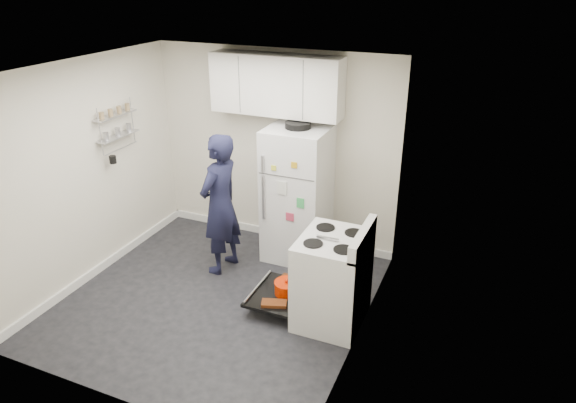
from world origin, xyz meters
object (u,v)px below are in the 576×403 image
at_px(electric_range, 331,280).
at_px(refrigerator, 297,194).
at_px(person, 220,205).
at_px(open_oven_door, 282,291).

distance_m(electric_range, refrigerator, 1.42).
xyz_separation_m(refrigerator, person, (-0.70, -0.65, 0.01)).
height_order(refrigerator, person, refrigerator).
height_order(electric_range, person, person).
bearing_deg(open_oven_door, refrigerator, 103.54).
xyz_separation_m(electric_range, open_oven_door, (-0.55, 0.01, -0.28)).
height_order(open_oven_door, refrigerator, refrigerator).
bearing_deg(person, refrigerator, 140.10).
xyz_separation_m(open_oven_door, refrigerator, (-0.26, 1.09, 0.66)).
relative_size(electric_range, refrigerator, 0.63).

